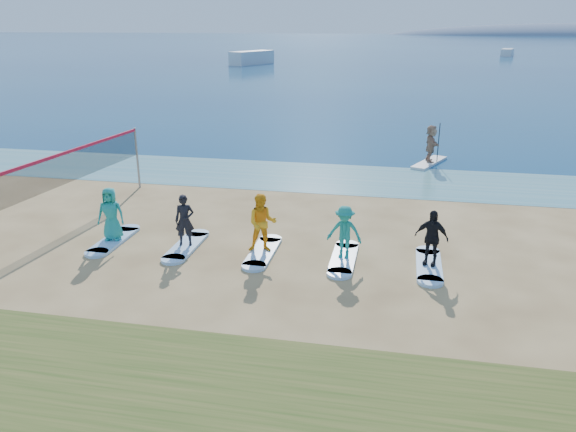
% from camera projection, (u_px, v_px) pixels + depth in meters
% --- Properties ---
extents(ground, '(600.00, 600.00, 0.00)m').
position_uv_depth(ground, '(285.00, 279.00, 15.11)').
color(ground, tan).
rests_on(ground, ground).
extents(shallow_water, '(600.00, 600.00, 0.00)m').
position_uv_depth(shallow_water, '(333.00, 178.00, 24.82)').
color(shallow_water, teal).
rests_on(shallow_water, ground).
extents(ocean, '(600.00, 600.00, 0.00)m').
position_uv_depth(ocean, '(397.00, 45.00, 163.18)').
color(ocean, navy).
rests_on(ocean, ground).
extents(volleyball_net, '(0.88, 9.06, 2.50)m').
position_uv_depth(volleyball_net, '(65.00, 169.00, 18.74)').
color(volleyball_net, gray).
rests_on(volleyball_net, ground).
extents(paddleboard, '(1.83, 3.03, 0.12)m').
position_uv_depth(paddleboard, '(429.00, 163.00, 27.29)').
color(paddleboard, silver).
rests_on(paddleboard, ground).
extents(paddleboarder, '(0.72, 1.69, 1.77)m').
position_uv_depth(paddleboarder, '(431.00, 143.00, 26.98)').
color(paddleboarder, tan).
rests_on(paddleboarder, paddleboard).
extents(boat_offshore_a, '(5.85, 8.65, 2.06)m').
position_uv_depth(boat_offshore_a, '(252.00, 64.00, 90.02)').
color(boat_offshore_a, silver).
rests_on(boat_offshore_a, ground).
extents(boat_offshore_b, '(3.31, 5.89, 1.38)m').
position_uv_depth(boat_offshore_b, '(507.00, 56.00, 111.72)').
color(boat_offshore_b, silver).
rests_on(boat_offshore_b, ground).
extents(surfboard_0, '(0.70, 2.20, 0.09)m').
position_uv_depth(surfboard_0, '(114.00, 240.00, 17.67)').
color(surfboard_0, '#9FCDF6').
rests_on(surfboard_0, ground).
extents(student_0, '(0.90, 0.68, 1.67)m').
position_uv_depth(student_0, '(111.00, 214.00, 17.38)').
color(student_0, teal).
rests_on(student_0, surfboard_0).
extents(surfboard_1, '(0.70, 2.20, 0.09)m').
position_uv_depth(surfboard_1, '(186.00, 246.00, 17.21)').
color(surfboard_1, '#9FCDF6').
rests_on(surfboard_1, ground).
extents(student_1, '(0.65, 0.51, 1.58)m').
position_uv_depth(student_1, '(185.00, 220.00, 16.94)').
color(student_1, black).
rests_on(student_1, surfboard_1).
extents(surfboard_2, '(0.70, 2.20, 0.09)m').
position_uv_depth(surfboard_2, '(263.00, 252.00, 16.76)').
color(surfboard_2, '#9FCDF6').
rests_on(surfboard_2, ground).
extents(student_2, '(0.98, 0.83, 1.76)m').
position_uv_depth(student_2, '(262.00, 223.00, 16.45)').
color(student_2, '#FFAB1A').
rests_on(student_2, surfboard_2).
extents(surfboard_3, '(0.70, 2.20, 0.09)m').
position_uv_depth(surfboard_3, '(343.00, 259.00, 16.30)').
color(surfboard_3, '#9FCDF6').
rests_on(surfboard_3, ground).
extents(student_3, '(1.06, 0.69, 1.56)m').
position_uv_depth(student_3, '(344.00, 232.00, 16.03)').
color(student_3, teal).
rests_on(student_3, surfboard_3).
extents(surfboard_4, '(0.70, 2.20, 0.09)m').
position_uv_depth(surfboard_4, '(429.00, 265.00, 15.85)').
color(surfboard_4, '#9FCDF6').
rests_on(surfboard_4, ground).
extents(student_4, '(1.01, 0.63, 1.60)m').
position_uv_depth(student_4, '(431.00, 238.00, 15.57)').
color(student_4, black).
rests_on(student_4, surfboard_4).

